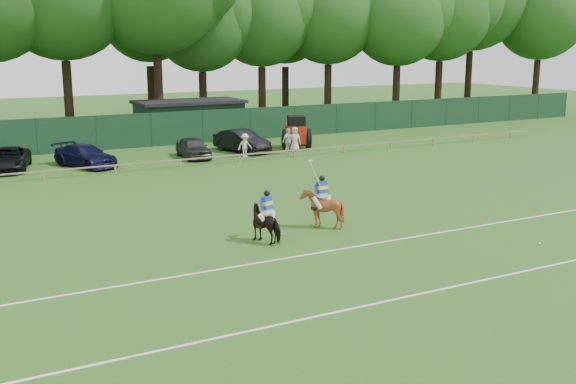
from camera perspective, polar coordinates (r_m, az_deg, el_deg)
ground at (r=25.60m, az=2.19°, el=-4.46°), size 160.00×160.00×0.00m
horse_dark at (r=25.80m, az=-1.78°, el=-2.70°), size 1.31×1.82×1.40m
horse_chestnut at (r=27.73m, az=2.87°, el=-1.39°), size 1.37×1.53×1.63m
suv_black at (r=43.68m, az=-22.63°, el=2.59°), size 3.32×5.27×1.36m
sedan_navy at (r=43.32m, az=-16.78°, el=2.95°), size 3.69×5.08×1.37m
hatch_grey at (r=45.16m, az=-8.02°, el=3.74°), size 1.88×4.13×1.37m
estate_black at (r=47.33m, az=-3.93°, el=4.33°), size 2.79×4.92×1.54m
spectator_left at (r=45.06m, az=-3.66°, el=3.95°), size 1.04×0.61×1.59m
spectator_mid at (r=46.16m, az=-0.02°, el=4.31°), size 1.14×0.84×1.79m
spectator_right at (r=47.31m, az=0.58°, el=4.47°), size 0.98×0.80×1.73m
rider_dark at (r=25.62m, az=-1.77°, el=-1.27°), size 0.91×0.55×1.41m
rider_chestnut at (r=27.55m, az=2.90°, el=0.11°), size 0.94×0.57×2.05m
polo_ball at (r=27.29m, az=20.52°, el=-4.09°), size 0.09×0.09×0.09m
pitch_lines at (r=22.80m, az=6.66°, el=-6.67°), size 60.00×5.10×0.01m
pitch_rail at (r=41.63m, az=-10.42°, el=2.58°), size 62.10×0.10×0.50m
perimeter_fence at (r=50.08m, az=-13.64°, el=5.01°), size 92.08×0.08×2.50m
utility_shed at (r=54.65m, az=-8.35°, el=6.13°), size 8.40×4.40×3.04m
tree_row at (r=58.42m, az=-13.69°, el=4.79°), size 96.00×12.00×21.00m
tractor at (r=48.89m, az=0.66°, el=5.03°), size 2.76×3.29×2.36m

